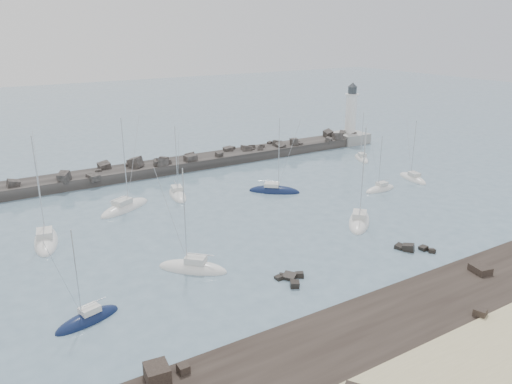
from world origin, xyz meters
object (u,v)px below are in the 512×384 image
(sailboat_3, at_px, (125,208))
(sailboat_6, at_px, (359,222))
(sailboat_7, at_px, (274,191))
(sailboat_10, at_px, (361,159))
(sailboat_4, at_px, (193,269))
(sailboat_2, at_px, (46,241))
(sailboat_9, at_px, (413,179))
(lighthouse, at_px, (350,129))
(sailboat_5, at_px, (178,195))
(sailboat_8, at_px, (380,190))
(sailboat_1, at_px, (88,320))

(sailboat_3, xyz_separation_m, sailboat_6, (26.30, -22.61, 0.01))
(sailboat_7, xyz_separation_m, sailboat_10, (26.87, 7.87, 0.00))
(sailboat_3, bearing_deg, sailboat_4, -88.93)
(sailboat_2, xyz_separation_m, sailboat_9, (61.03, -5.79, -0.03))
(sailboat_3, relative_size, sailboat_6, 1.02)
(lighthouse, height_order, sailboat_9, lighthouse)
(sailboat_7, distance_m, sailboat_9, 26.02)
(sailboat_2, relative_size, sailboat_3, 1.00)
(lighthouse, relative_size, sailboat_5, 1.17)
(sailboat_4, height_order, sailboat_6, sailboat_6)
(sailboat_6, distance_m, sailboat_8, 15.77)
(sailboat_4, bearing_deg, sailboat_3, 91.07)
(sailboat_9, bearing_deg, lighthouse, 69.95)
(lighthouse, distance_m, sailboat_3, 61.26)
(sailboat_6, bearing_deg, sailboat_2, 157.43)
(lighthouse, bearing_deg, sailboat_5, -163.80)
(sailboat_4, bearing_deg, sailboat_9, 12.73)
(sailboat_5, distance_m, sailboat_10, 41.37)
(lighthouse, relative_size, sailboat_4, 1.12)
(sailboat_2, bearing_deg, sailboat_5, 20.65)
(sailboat_2, xyz_separation_m, sailboat_3, (12.35, 6.55, -0.01))
(sailboat_10, bearing_deg, sailboat_4, -152.48)
(sailboat_7, relative_size, sailboat_9, 1.17)
(sailboat_4, height_order, sailboat_5, sailboat_4)
(lighthouse, bearing_deg, sailboat_1, -148.63)
(sailboat_6, bearing_deg, sailboat_10, 46.40)
(sailboat_2, bearing_deg, sailboat_4, -52.54)
(sailboat_4, bearing_deg, lighthouse, 33.84)
(lighthouse, xyz_separation_m, sailboat_2, (-71.39, -22.60, -2.94))
(sailboat_3, height_order, sailboat_6, sailboat_3)
(sailboat_6, distance_m, sailboat_9, 24.62)
(sailboat_7, bearing_deg, sailboat_4, -141.91)
(sailboat_4, xyz_separation_m, sailboat_5, (8.80, 24.83, -0.02))
(sailboat_7, distance_m, sailboat_10, 27.99)
(lighthouse, xyz_separation_m, sailboat_3, (-59.04, -16.05, -2.95))
(sailboat_5, xyz_separation_m, sailboat_9, (39.44, -13.93, -0.00))
(sailboat_4, distance_m, sailboat_9, 49.46)
(lighthouse, relative_size, sailboat_6, 1.00)
(sailboat_5, bearing_deg, sailboat_4, -109.52)
(lighthouse, relative_size, sailboat_2, 0.98)
(sailboat_2, distance_m, sailboat_7, 36.10)
(sailboat_3, height_order, sailboat_8, sailboat_3)
(sailboat_6, xyz_separation_m, sailboat_10, (24.28, 25.50, -0.02))
(sailboat_5, relative_size, sailboat_9, 1.09)
(sailboat_7, bearing_deg, sailboat_10, 16.33)
(sailboat_3, distance_m, sailboat_8, 41.62)
(sailboat_6, height_order, sailboat_7, sailboat_6)
(sailboat_2, xyz_separation_m, sailboat_10, (62.94, 9.44, -0.02))
(sailboat_9, bearing_deg, sailboat_6, -155.35)
(sailboat_3, bearing_deg, sailboat_1, -114.18)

